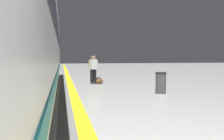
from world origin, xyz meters
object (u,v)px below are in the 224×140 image
object	(u,v)px
duffel_bag_mid	(99,81)
waste_bin	(161,83)
duffel_bag_near	(99,80)
passenger_near	(93,66)
high_speed_train	(8,26)
passenger_mid	(94,67)

from	to	relation	value
duffel_bag_mid	waste_bin	size ratio (longest dim) A/B	0.48
duffel_bag_near	waste_bin	distance (m)	5.30
duffel_bag_mid	waste_bin	bearing A→B (deg)	-64.28
passenger_near	waste_bin	bearing A→B (deg)	-66.99
passenger_near	high_speed_train	bearing A→B (deg)	-117.53
high_speed_train	duffel_bag_near	distance (m)	7.80
passenger_near	duffel_bag_mid	size ratio (longest dim) A/B	3.84
passenger_mid	waste_bin	bearing A→B (deg)	-61.56
passenger_near	waste_bin	distance (m)	5.70
passenger_mid	waste_bin	distance (m)	4.85
high_speed_train	duffel_bag_mid	size ratio (longest dim) A/B	60.52
high_speed_train	passenger_near	distance (m)	7.68
high_speed_train	duffel_bag_near	world-z (taller)	high_speed_train
duffel_bag_mid	passenger_mid	bearing A→B (deg)	156.76
passenger_mid	passenger_near	bearing A→B (deg)	85.43
passenger_near	duffel_bag_near	world-z (taller)	passenger_near
passenger_near	waste_bin	xyz separation A→B (m)	(2.22, -5.22, -0.54)
duffel_bag_near	passenger_mid	distance (m)	1.16
waste_bin	high_speed_train	bearing A→B (deg)	-165.66
passenger_mid	duffel_bag_near	bearing A→B (deg)	60.00
passenger_near	duffel_bag_mid	distance (m)	1.43
duffel_bag_mid	waste_bin	world-z (taller)	waste_bin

